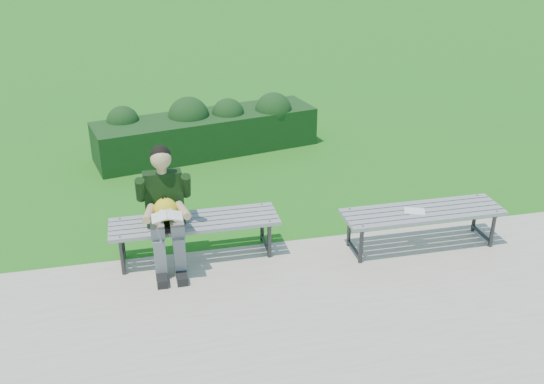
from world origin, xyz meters
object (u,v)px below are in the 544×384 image
at_px(paper_sheet, 415,211).
at_px(seated_boy, 165,206).
at_px(bench_left, 195,225).
at_px(bench_right, 422,215).
at_px(hedge, 208,128).

bearing_deg(paper_sheet, seated_boy, 174.99).
bearing_deg(bench_left, paper_sheet, -7.88).
distance_m(bench_left, bench_right, 2.51).
height_order(bench_left, paper_sheet, bench_left).
bearing_deg(seated_boy, bench_right, -4.84).
bearing_deg(bench_right, bench_left, 172.43).
relative_size(bench_left, bench_right, 1.00).
height_order(hedge, paper_sheet, hedge).
relative_size(hedge, paper_sheet, 13.51).
bearing_deg(hedge, seated_boy, -104.51).
xyz_separation_m(hedge, paper_sheet, (1.83, -3.55, 0.09)).
bearing_deg(hedge, paper_sheet, -62.73).
height_order(bench_right, seated_boy, seated_boy).
bearing_deg(hedge, bench_left, -99.83).
relative_size(hedge, bench_right, 1.98).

